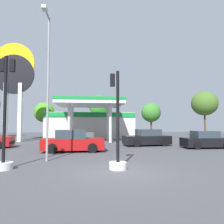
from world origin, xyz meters
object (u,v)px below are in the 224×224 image
object	(u,v)px
car_3	(147,138)
tree_4	(204,104)
tree_3	(151,113)
traffic_signal_1	(117,143)
car_1	(73,142)
car_2	(206,140)
traffic_signal_0	(4,133)
corner_streetlamp	(48,74)
tree_1	(44,112)
tree_2	(99,105)
station_pole_sign	(14,79)

from	to	relation	value
car_3	tree_4	world-z (taller)	tree_4
car_3	tree_3	size ratio (longest dim) A/B	0.83
traffic_signal_1	tree_4	world-z (taller)	tree_4
car_1	car_2	size ratio (longest dim) A/B	1.11
traffic_signal_0	car_3	bearing A→B (deg)	46.72
corner_streetlamp	car_1	bearing A→B (deg)	75.64
tree_1	corner_streetlamp	size ratio (longest dim) A/B	0.68
tree_1	corner_streetlamp	xyz separation A→B (m)	(4.92, -22.18, 0.89)
tree_3	tree_4	distance (m)	9.10
traffic_signal_0	tree_4	size ratio (longest dim) A/B	0.68
traffic_signal_0	tree_3	world-z (taller)	tree_3
tree_3	tree_1	bearing A→B (deg)	178.17
tree_2	car_3	bearing A→B (deg)	-75.91
car_3	tree_4	size ratio (longest dim) A/B	0.61
tree_2	traffic_signal_1	bearing A→B (deg)	-90.18
traffic_signal_1	tree_2	world-z (taller)	tree_2
car_1	tree_1	xyz separation A→B (m)	(-5.98, 18.04, 3.12)
tree_1	station_pole_sign	bearing A→B (deg)	-101.10
car_2	tree_1	distance (m)	24.09
traffic_signal_0	corner_streetlamp	distance (m)	3.89
traffic_signal_1	car_3	bearing A→B (deg)	68.18
tree_2	corner_streetlamp	distance (m)	23.69
car_1	tree_2	world-z (taller)	tree_2
car_2	tree_2	bearing A→B (deg)	114.70
car_1	tree_2	bearing A→B (deg)	82.41
traffic_signal_0	tree_4	distance (m)	32.52
car_3	corner_streetlamp	world-z (taller)	corner_streetlamp
car_1	tree_2	size ratio (longest dim) A/B	0.66
station_pole_sign	tree_2	bearing A→B (deg)	43.66
tree_3	corner_streetlamp	distance (m)	24.74
station_pole_sign	traffic_signal_1	world-z (taller)	station_pole_sign
car_3	tree_2	distance (m)	16.74
station_pole_sign	tree_3	distance (m)	20.48
station_pole_sign	traffic_signal_0	xyz separation A→B (m)	(5.13, -15.47, -5.65)
car_1	car_3	bearing A→B (deg)	29.13
car_2	corner_streetlamp	bearing A→B (deg)	-156.13
corner_streetlamp	traffic_signal_1	bearing A→B (deg)	-32.42
car_3	traffic_signal_0	size ratio (longest dim) A/B	0.89
car_3	tree_1	size ratio (longest dim) A/B	0.83
tree_2	tree_3	bearing A→B (deg)	-11.97
car_1	tree_3	size ratio (longest dim) A/B	0.83
station_pole_sign	tree_1	bearing A→B (deg)	78.90
car_2	station_pole_sign	bearing A→B (deg)	155.73
car_3	tree_1	distance (m)	19.32
station_pole_sign	corner_streetlamp	bearing A→B (deg)	-64.23
traffic_signal_1	corner_streetlamp	distance (m)	5.52
traffic_signal_0	traffic_signal_1	xyz separation A→B (m)	(5.01, -0.44, -0.46)
car_1	traffic_signal_0	size ratio (longest dim) A/B	0.89
car_2	corner_streetlamp	distance (m)	13.70
traffic_signal_0	tree_4	world-z (taller)	tree_4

